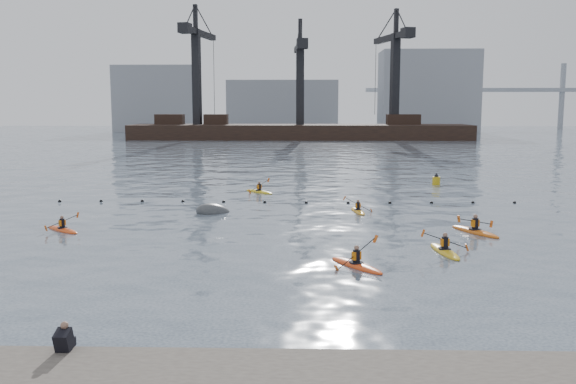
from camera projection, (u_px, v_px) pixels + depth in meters
name	position (u px, v px, depth m)	size (l,w,h in m)	color
ground	(281.00, 301.00, 21.71)	(400.00, 400.00, 0.00)	#313A48
float_line	(286.00, 202.00, 44.03)	(33.24, 0.73, 0.24)	black
barge_pier	(299.00, 130.00, 130.35)	(72.00, 19.30, 29.50)	black
skyline	(309.00, 98.00, 169.14)	(141.00, 28.00, 22.00)	gray
kayaker_0	(356.00, 264.00, 26.39)	(2.46, 3.14, 1.39)	#F04816
kayaker_1	(445.00, 250.00, 28.94)	(2.36, 3.49, 1.27)	gold
kayaker_2	(62.00, 229.00, 34.07)	(2.70, 2.40, 1.03)	#F04C16
kayaker_3	(358.00, 211.00, 40.14)	(2.02, 2.94, 1.19)	orange
kayaker_4	(475.00, 231.00, 33.50)	(2.29, 3.60, 1.20)	#CE5C13
kayaker_5	(259.00, 191.00, 49.29)	(2.67, 2.69, 1.20)	yellow
mooring_buoy	(213.00, 213.00, 39.84)	(2.37, 1.40, 1.19)	#424548
nav_buoy	(436.00, 181.00, 54.04)	(0.67, 0.67, 1.23)	gold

